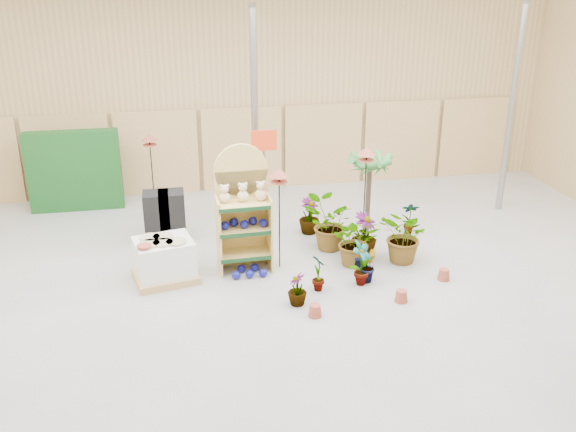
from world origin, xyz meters
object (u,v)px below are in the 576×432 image
at_px(potted_plant_2, 356,241).
at_px(bird_table_front, 279,176).
at_px(display_shelf, 243,213).
at_px(pallet_stack, 164,260).

bearing_deg(potted_plant_2, bird_table_front, 173.60).
height_order(display_shelf, pallet_stack, display_shelf).
relative_size(display_shelf, pallet_stack, 1.87).
relative_size(bird_table_front, potted_plant_2, 2.02).
distance_m(display_shelf, pallet_stack, 1.60).
xyz_separation_m(bird_table_front, potted_plant_2, (1.38, -0.15, -1.28)).
bearing_deg(pallet_stack, display_shelf, 0.11).
bearing_deg(display_shelf, pallet_stack, -169.76).
distance_m(pallet_stack, potted_plant_2, 3.44).
distance_m(bird_table_front, potted_plant_2, 1.89).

